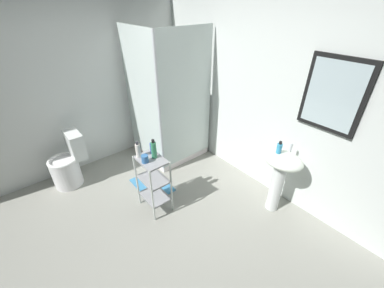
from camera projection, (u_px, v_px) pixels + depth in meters
The scene contains 14 objects.
ground_plane at pixel (142, 240), 2.65m from camera, with size 4.20×4.20×0.02m, color #99988E.
wall_back at pixel (262, 94), 2.97m from camera, with size 4.20×0.14×2.50m.
wall_left at pixel (62, 88), 3.19m from camera, with size 0.10×4.20×2.50m, color white.
shower_stall at pixel (168, 130), 3.82m from camera, with size 0.92×0.92×2.00m.
pedestal_sink at pixel (280, 171), 2.74m from camera, with size 0.46×0.37×0.81m.
sink_faucet at pixel (291, 147), 2.66m from camera, with size 0.03×0.03×0.10m, color silver.
toilet at pixel (68, 165), 3.30m from camera, with size 0.37×0.49×0.76m.
storage_cart at pixel (153, 180), 2.84m from camera, with size 0.38×0.28×0.74m.
hand_soap_bottle at pixel (279, 148), 2.63m from camera, with size 0.06×0.06×0.15m.
shampoo_bottle_blue at pixel (153, 148), 2.74m from camera, with size 0.06×0.06×0.16m.
lotion_bottle_white at pixel (138, 150), 2.68m from camera, with size 0.06×0.06×0.20m.
body_wash_bottle_green at pixel (154, 150), 2.65m from camera, with size 0.06×0.06×0.23m.
rinse_cup at pixel (145, 159), 2.61m from camera, with size 0.08×0.08×0.09m, color #3870B2.
bath_mat at pixel (152, 185), 3.39m from camera, with size 0.60×0.40×0.02m, color teal.
Camera 1 is at (1.65, -0.64, 2.30)m, focal length 22.31 mm.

